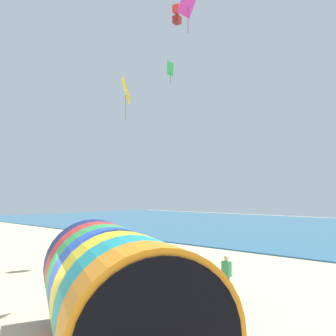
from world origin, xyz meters
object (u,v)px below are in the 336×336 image
object	(u,v)px
giant_inflatable_tube	(115,293)
bystander_mid_beach	(226,276)
kite_yellow_diamond	(126,91)
kite_magenta_diamond	(188,3)
kite_green_diamond	(170,69)
kite_red_box	(177,15)

from	to	relation	value
giant_inflatable_tube	bystander_mid_beach	xyz separation A→B (m)	(-1.09, 6.58, -0.78)
giant_inflatable_tube	kite_yellow_diamond	xyz separation A→B (m)	(-3.05, 2.90, 6.39)
kite_magenta_diamond	giant_inflatable_tube	bearing A→B (deg)	-65.63
kite_green_diamond	kite_magenta_diamond	xyz separation A→B (m)	(7.90, -7.35, -0.58)
kite_green_diamond	kite_magenta_diamond	distance (m)	10.81
kite_green_diamond	bystander_mid_beach	bearing A→B (deg)	-36.41
kite_yellow_diamond	kite_red_box	size ratio (longest dim) A/B	1.16
giant_inflatable_tube	kite_magenta_diamond	size ratio (longest dim) A/B	4.02
giant_inflatable_tube	kite_green_diamond	bearing A→B (deg)	128.16
kite_yellow_diamond	giant_inflatable_tube	bearing A→B (deg)	-43.59
kite_yellow_diamond	kite_green_diamond	bearing A→B (deg)	125.57
kite_green_diamond	kite_red_box	xyz separation A→B (m)	(1.90, -1.38, 3.03)
kite_yellow_diamond	kite_red_box	distance (m)	13.90
giant_inflatable_tube	kite_red_box	world-z (taller)	kite_red_box
kite_green_diamond	kite_yellow_diamond	xyz separation A→B (m)	(7.75, -10.84, -5.31)
bystander_mid_beach	kite_yellow_diamond	bearing A→B (deg)	-118.02
kite_green_diamond	kite_yellow_diamond	size ratio (longest dim) A/B	1.06
giant_inflatable_tube	kite_red_box	bearing A→B (deg)	125.75
kite_green_diamond	kite_red_box	world-z (taller)	kite_red_box
kite_red_box	kite_green_diamond	bearing A→B (deg)	144.00
kite_green_diamond	kite_red_box	distance (m)	3.83
kite_yellow_diamond	kite_red_box	xyz separation A→B (m)	(-5.85, 9.46, 8.34)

